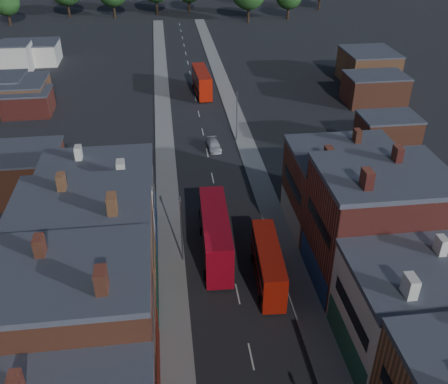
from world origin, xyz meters
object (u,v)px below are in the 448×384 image
object	(u,v)px
bus_1	(268,264)
bus_2	(202,82)
bus_0	(216,234)
car_3	(214,145)
car_2	(209,219)

from	to	relation	value
bus_1	bus_2	xyz separation A→B (m)	(-1.83, 56.82, 0.23)
bus_1	bus_2	bearing A→B (deg)	95.36
bus_0	bus_1	distance (m)	7.00
bus_1	car_3	distance (m)	31.84
bus_1	car_2	world-z (taller)	bus_1
car_2	car_3	xyz separation A→B (m)	(2.83, 20.27, 0.02)
bus_2	car_3	xyz separation A→B (m)	(-0.30, -25.09, -1.94)
bus_2	car_3	size ratio (longest dim) A/B	2.48
bus_2	bus_1	bearing A→B (deg)	-91.29
bus_0	car_3	distance (m)	26.91
bus_2	car_3	distance (m)	25.17
bus_0	car_2	world-z (taller)	bus_0
bus_0	car_3	xyz separation A→B (m)	(2.70, 26.68, -2.21)
car_3	bus_2	bearing A→B (deg)	85.83
bus_0	bus_1	size ratio (longest dim) A/B	1.20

